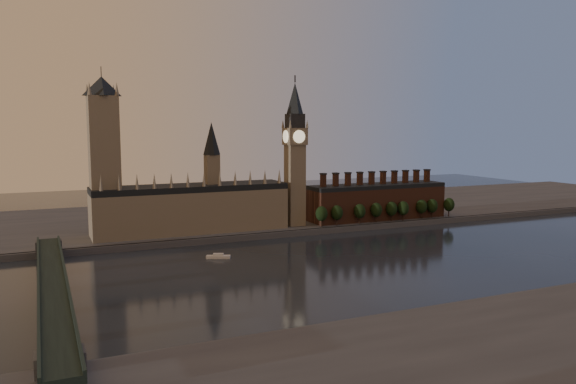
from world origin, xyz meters
The scene contains 17 objects.
ground centered at (0.00, 0.00, 0.00)m, with size 900.00×900.00×0.00m, color black.
north_bank centered at (0.00, 178.04, 2.00)m, with size 900.00×182.00×4.00m.
palace_of_westminster centered at (-64.41, 114.91, 21.63)m, with size 130.00×30.30×74.00m.
victoria_tower centered at (-120.00, 115.00, 59.09)m, with size 24.00×24.00×108.00m.
big_ben centered at (10.00, 110.00, 56.83)m, with size 15.00×15.00×107.00m.
chimney_block centered at (80.00, 110.00, 17.82)m, with size 110.00×25.00×37.00m.
embankment_tree_0 centered at (24.00, 94.96, 13.47)m, with size 8.60×8.60×14.88m.
embankment_tree_1 centered at (36.50, 94.94, 13.47)m, with size 8.60×8.60×14.88m.
embankment_tree_2 centered at (55.21, 94.53, 13.47)m, with size 8.60×8.60×14.88m.
embankment_tree_3 centered at (69.71, 94.80, 13.47)m, with size 8.60×8.60×14.88m.
embankment_tree_4 centered at (83.55, 95.17, 13.47)m, with size 8.60×8.60×14.88m.
embankment_tree_5 centered at (93.06, 93.72, 13.47)m, with size 8.60×8.60×14.88m.
embankment_tree_6 centered at (111.48, 95.46, 13.47)m, with size 8.60×8.60×14.88m.
embankment_tree_7 centered at (121.41, 95.23, 13.47)m, with size 8.60×8.60×14.88m.
embankment_tree_8 centered at (137.98, 95.31, 13.47)m, with size 8.60×8.60×14.88m.
westminster_bridge centered at (-155.00, -2.70, 7.44)m, with size 14.00×200.00×11.55m.
river_boat centered at (-66.35, 49.06, 1.05)m, with size 14.09×9.01×2.73m.
Camera 1 is at (-158.02, -254.90, 75.06)m, focal length 35.00 mm.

